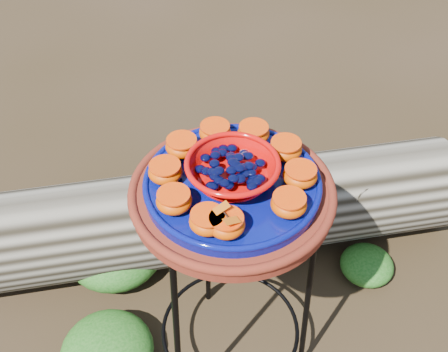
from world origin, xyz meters
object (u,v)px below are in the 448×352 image
object	(u,v)px
plant_stand	(231,289)
red_bowl	(232,172)
driftwood_log	(205,214)
cobalt_plate	(232,185)
terracotta_saucer	(232,195)

from	to	relation	value
plant_stand	red_bowl	xyz separation A→B (m)	(0.00, 0.00, 0.44)
red_bowl	driftwood_log	world-z (taller)	red_bowl
driftwood_log	red_bowl	bearing A→B (deg)	-98.08
plant_stand	cobalt_plate	distance (m)	0.40
cobalt_plate	red_bowl	distance (m)	0.04
cobalt_plate	terracotta_saucer	bearing A→B (deg)	0.00
cobalt_plate	driftwood_log	world-z (taller)	cobalt_plate
terracotta_saucer	red_bowl	bearing A→B (deg)	0.00
cobalt_plate	red_bowl	size ratio (longest dim) A/B	2.00
red_bowl	driftwood_log	distance (m)	0.77
terracotta_saucer	red_bowl	distance (m)	0.07
red_bowl	cobalt_plate	bearing A→B (deg)	0.00
terracotta_saucer	plant_stand	bearing A→B (deg)	0.00
driftwood_log	cobalt_plate	bearing A→B (deg)	-98.08
cobalt_plate	driftwood_log	size ratio (longest dim) A/B	0.22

